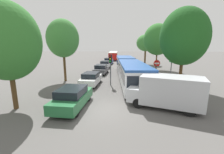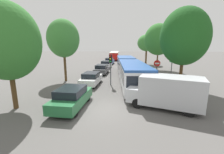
# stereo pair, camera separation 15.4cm
# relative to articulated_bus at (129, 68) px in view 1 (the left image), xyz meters

# --- Properties ---
(ground_plane) EXTENTS (200.00, 200.00, 0.00)m
(ground_plane) POSITION_rel_articulated_bus_xyz_m (-2.01, -10.00, -1.46)
(ground_plane) COLOR #565451
(articulated_bus) EXTENTS (4.03, 17.15, 2.52)m
(articulated_bus) POSITION_rel_articulated_bus_xyz_m (0.00, 0.00, 0.00)
(articulated_bus) COLOR silver
(articulated_bus) RESTS_ON ground
(city_bus_rear) EXTENTS (2.80, 11.07, 2.37)m
(city_bus_rear) POSITION_rel_articulated_bus_xyz_m (-4.01, 27.93, -0.09)
(city_bus_rear) COLOR red
(city_bus_rear) RESTS_ON ground
(queued_car_green) EXTENTS (2.01, 4.34, 1.48)m
(queued_car_green) POSITION_rel_articulated_bus_xyz_m (-4.23, -9.83, -0.71)
(queued_car_green) COLOR #236638
(queued_car_green) RESTS_ON ground
(queued_car_white) EXTENTS (1.91, 4.13, 1.41)m
(queued_car_white) POSITION_rel_articulated_bus_xyz_m (-4.26, -3.51, -0.74)
(queued_car_white) COLOR white
(queued_car_white) RESTS_ON ground
(queued_car_graphite) EXTENTS (1.95, 4.23, 1.44)m
(queued_car_graphite) POSITION_rel_articulated_bus_xyz_m (-4.16, 3.19, -0.73)
(queued_car_graphite) COLOR #47474C
(queued_car_graphite) RESTS_ON ground
(queued_car_silver) EXTENTS (1.91, 4.13, 1.41)m
(queued_car_silver) POSITION_rel_articulated_bus_xyz_m (-4.26, 9.25, -0.74)
(queued_car_silver) COLOR #B7BABF
(queued_car_silver) RESTS_ON ground
(queued_car_blue) EXTENTS (1.97, 4.26, 1.45)m
(queued_car_blue) POSITION_rel_articulated_bus_xyz_m (-4.25, 15.64, -0.72)
(queued_car_blue) COLOR #284799
(queued_car_blue) RESTS_ON ground
(white_van) EXTENTS (5.36, 3.42, 2.31)m
(white_van) POSITION_rel_articulated_bus_xyz_m (2.45, -9.33, -0.22)
(white_van) COLOR #B7BABF
(white_van) RESTS_ON ground
(traffic_light) EXTENTS (0.35, 0.38, 3.40)m
(traffic_light) POSITION_rel_articulated_bus_xyz_m (-2.08, -3.44, 1.04)
(traffic_light) COLOR #56595E
(traffic_light) RESTS_ON ground
(no_entry_sign) EXTENTS (0.70, 0.08, 2.82)m
(no_entry_sign) POSITION_rel_articulated_bus_xyz_m (2.93, -3.20, 0.42)
(no_entry_sign) COLOR #56595E
(no_entry_sign) RESTS_ON ground
(direction_sign_post) EXTENTS (0.17, 1.40, 3.60)m
(direction_sign_post) POSITION_rel_articulated_bus_xyz_m (4.70, -2.45, 1.11)
(direction_sign_post) COLOR #56595E
(direction_sign_post) RESTS_ON ground
(tree_left_near) EXTENTS (4.20, 4.20, 7.16)m
(tree_left_near) POSITION_rel_articulated_bus_xyz_m (-8.15, -10.34, 3.16)
(tree_left_near) COLOR #51381E
(tree_left_near) RESTS_ON ground
(tree_left_mid) EXTENTS (3.80, 3.80, 7.41)m
(tree_left_mid) POSITION_rel_articulated_bus_xyz_m (-7.91, -1.86, 3.70)
(tree_left_mid) COLOR #51381E
(tree_left_mid) RESTS_ON ground
(tree_right_near) EXTENTS (4.51, 4.51, 7.90)m
(tree_right_near) POSITION_rel_articulated_bus_xyz_m (5.01, -4.31, 3.58)
(tree_right_near) COLOR #51381E
(tree_right_near) RESTS_ON ground
(tree_right_mid) EXTENTS (4.96, 4.96, 8.11)m
(tree_right_mid) POSITION_rel_articulated_bus_xyz_m (5.21, 8.16, 3.77)
(tree_right_mid) COLOR #51381E
(tree_right_mid) RESTS_ON ground
(tree_right_far) EXTENTS (4.25, 4.25, 6.86)m
(tree_right_far) POSITION_rel_articulated_bus_xyz_m (4.33, 16.42, 3.45)
(tree_right_far) COLOR #51381E
(tree_right_far) RESTS_ON ground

